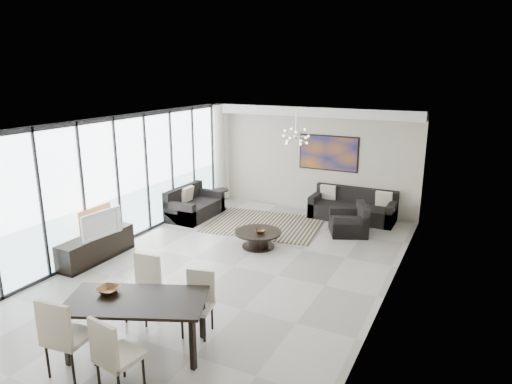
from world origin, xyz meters
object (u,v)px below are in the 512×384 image
Objects in this scene: sofa_main at (353,209)px; dining_table at (136,305)px; tv_console at (96,247)px; coffee_table at (258,238)px; television at (99,223)px.

sofa_main reaches higher than dining_table.
sofa_main reaches higher than tv_console.
coffee_table is at bearing -115.51° from sofa_main.
coffee_table is 0.48× the size of sofa_main.
sofa_main is at bearing -31.78° from television.
dining_table is at bearing -120.99° from television.
tv_console is 0.58m from television.
tv_console is 3.65m from dining_table.
tv_console reaches higher than coffee_table.
coffee_table is 3.41m from television.
television is (-3.96, -5.06, 0.56)m from sofa_main.
television is (-2.58, -2.15, 0.63)m from coffee_table.
tv_console is at bearing 91.76° from television.
tv_console is 1.85× the size of television.
dining_table is at bearing -99.40° from sofa_main.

